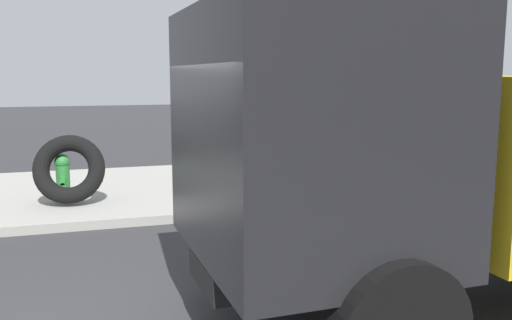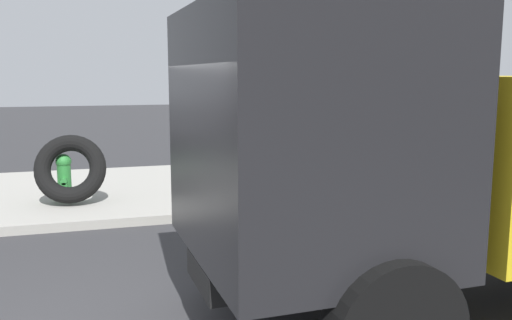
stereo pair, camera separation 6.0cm
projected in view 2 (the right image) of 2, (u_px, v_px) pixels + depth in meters
The scene contains 4 objects.
sidewalk_curb at pixel (88, 193), 10.98m from camera, with size 36.00×5.00×0.15m, color #99968E.
fire_hydrant at pixel (64, 176), 9.88m from camera, with size 0.27×0.62×0.86m.
loose_tire at pixel (70, 169), 9.65m from camera, with size 1.23×1.23×0.29m, color black.
dump_truck_yellow at pixel (507, 153), 5.73m from camera, with size 7.09×3.00×3.00m.
Camera 2 is at (0.15, -4.76, 2.42)m, focal length 38.62 mm.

